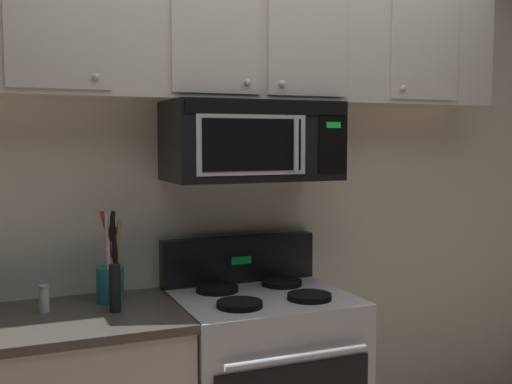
{
  "coord_description": "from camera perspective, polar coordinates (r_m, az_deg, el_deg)",
  "views": [
    {
      "loc": [
        -1.05,
        -2.04,
        1.58
      ],
      "look_at": [
        0.0,
        0.49,
        1.35
      ],
      "focal_mm": 43.6,
      "sensor_mm": 36.0,
      "label": 1
    }
  ],
  "objects": [
    {
      "name": "pepper_mill",
      "position": [
        2.55,
        -12.81,
        -8.6
      ],
      "size": [
        0.05,
        0.05,
        0.19
      ],
      "primitive_type": "cylinder",
      "color": "black",
      "rests_on": "counter_segment"
    },
    {
      "name": "salt_shaker",
      "position": [
        2.63,
        -18.87,
        -9.25
      ],
      "size": [
        0.04,
        0.04,
        0.11
      ],
      "color": "white",
      "rests_on": "counter_segment"
    },
    {
      "name": "upper_cabinets",
      "position": [
        2.85,
        -0.65,
        13.79
      ],
      "size": [
        2.5,
        0.36,
        0.55
      ],
      "color": "#BCB7AD"
    },
    {
      "name": "over_range_microwave",
      "position": [
        2.79,
        -0.41,
        4.7
      ],
      "size": [
        0.76,
        0.43,
        0.35
      ],
      "color": "black"
    },
    {
      "name": "back_wall",
      "position": [
        3.03,
        -2.19,
        0.45
      ],
      "size": [
        5.2,
        0.1,
        2.7
      ],
      "primitive_type": "cube",
      "color": "silver",
      "rests_on": "ground_plane"
    },
    {
      "name": "utensil_crock_teal",
      "position": [
        2.69,
        -13.18,
        -7.49
      ],
      "size": [
        0.11,
        0.12,
        0.39
      ],
      "color": "teal",
      "rests_on": "counter_segment"
    }
  ]
}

